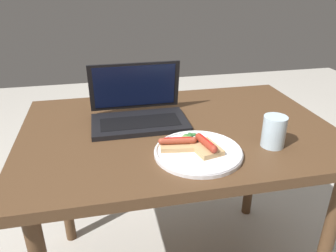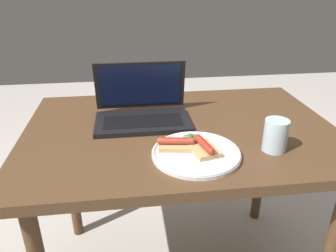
% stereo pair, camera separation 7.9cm
% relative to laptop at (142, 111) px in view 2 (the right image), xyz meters
% --- Properties ---
extents(desk, '(1.15, 0.79, 0.74)m').
position_rel_laptop_xyz_m(desk, '(0.14, -0.08, -0.12)').
color(desk, '#4C331E').
rests_on(desk, ground_plane).
extents(laptop, '(0.36, 0.24, 0.21)m').
position_rel_laptop_xyz_m(laptop, '(0.00, 0.00, 0.00)').
color(laptop, black).
rests_on(laptop, desk).
extents(plate, '(0.28, 0.28, 0.02)m').
position_rel_laptop_xyz_m(plate, '(0.15, -0.29, -0.03)').
color(plate, silver).
rests_on(plate, desk).
extents(sausage_toast_left, '(0.12, 0.08, 0.04)m').
position_rel_laptop_xyz_m(sausage_toast_left, '(0.09, -0.26, -0.01)').
color(sausage_toast_left, tan).
rests_on(sausage_toast_left, plate).
extents(sausage_toast_middle, '(0.10, 0.12, 0.04)m').
position_rel_laptop_xyz_m(sausage_toast_middle, '(0.18, -0.29, -0.01)').
color(sausage_toast_middle, tan).
rests_on(sausage_toast_middle, plate).
extents(salad_pile, '(0.06, 0.07, 0.01)m').
position_rel_laptop_xyz_m(salad_pile, '(0.14, -0.20, -0.02)').
color(salad_pile, '#2D662D').
rests_on(salad_pile, plate).
extents(drinking_glass, '(0.08, 0.08, 0.11)m').
position_rel_laptop_xyz_m(drinking_glass, '(0.41, -0.29, 0.01)').
color(drinking_glass, silver).
rests_on(drinking_glass, desk).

